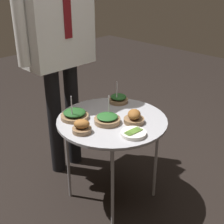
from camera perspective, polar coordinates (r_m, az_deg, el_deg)
The scene contains 9 objects.
ground_plane at distance 2.35m, azimuth -0.00°, elevation -14.97°, with size 8.00×8.00×0.00m, color black.
serving_cart at distance 2.02m, azimuth -0.00°, elevation -2.27°, with size 0.71×0.71×0.62m.
bowl_asparagus_mid_left at distance 1.82m, azimuth 3.95°, elevation -3.89°, with size 0.15×0.15×0.03m.
bowl_spinach_back_right at distance 1.95m, azimuth -0.86°, elevation -1.31°, with size 0.17×0.17×0.16m.
bowl_spinach_near_rim at distance 2.02m, azimuth -6.86°, elevation -0.47°, with size 0.18×0.18×0.17m.
bowl_roast_center at distance 1.84m, azimuth -5.54°, elevation -2.75°, with size 0.12×0.12×0.08m.
bowl_spinach_far_rim at distance 2.24m, azimuth 1.18°, elevation 2.44°, with size 0.14×0.14×0.17m.
bowl_roast_front_center at distance 1.95m, azimuth 4.06°, elevation -0.99°, with size 0.13×0.13×0.09m.
waiter_figure at distance 2.25m, azimuth -9.92°, elevation 14.45°, with size 0.65×0.24×1.75m.
Camera 1 is at (-1.28, -1.25, 1.52)m, focal length 50.00 mm.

